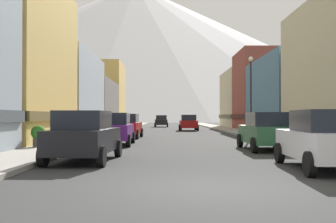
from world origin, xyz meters
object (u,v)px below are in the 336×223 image
(car_left_1, at_px, (114,129))
(potted_plant_1, at_px, (38,135))
(car_left_0, at_px, (85,136))
(potted_plant_0, at_px, (314,136))
(car_right_0, at_px, (324,139))
(car_right_1, at_px, (266,131))
(car_driving_0, at_px, (188,123))
(streetlamp_right, at_px, (251,84))
(car_left_2, at_px, (127,126))
(car_driving_1, at_px, (161,121))
(pedestrian_0, at_px, (90,126))

(car_left_1, relative_size, potted_plant_1, 4.36)
(car_left_0, relative_size, potted_plant_0, 5.62)
(car_right_0, bearing_deg, car_right_1, 89.98)
(car_driving_0, height_order, streetlamp_right, streetlamp_right)
(car_left_0, distance_m, car_right_1, 8.98)
(car_left_2, bearing_deg, streetlamp_right, 0.41)
(potted_plant_0, relative_size, potted_plant_1, 0.79)
(car_left_1, relative_size, car_driving_1, 1.00)
(car_driving_1, bearing_deg, car_left_0, -92.67)
(car_right_1, relative_size, potted_plant_0, 5.53)
(car_left_1, xyz_separation_m, car_driving_1, (2.20, 39.13, 0.00))
(potted_plant_0, relative_size, pedestrian_0, 0.50)
(car_right_0, xyz_separation_m, car_driving_1, (-5.40, 49.45, 0.00))
(car_right_0, relative_size, streetlamp_right, 0.76)
(car_driving_0, distance_m, pedestrian_0, 18.43)
(car_left_0, height_order, car_driving_1, same)
(car_left_1, distance_m, potted_plant_1, 4.51)
(potted_plant_1, distance_m, streetlamp_right, 16.55)
(potted_plant_1, height_order, pedestrian_0, pedestrian_0)
(car_driving_0, relative_size, pedestrian_0, 2.77)
(car_driving_0, relative_size, potted_plant_1, 4.35)
(car_left_2, xyz_separation_m, car_right_0, (7.60, -17.59, 0.00))
(car_right_0, bearing_deg, potted_plant_1, 146.50)
(car_left_0, height_order, streetlamp_right, streetlamp_right)
(car_left_1, distance_m, car_right_1, 8.30)
(potted_plant_0, bearing_deg, car_left_2, 143.22)
(car_right_1, height_order, car_driving_0, same)
(car_driving_0, bearing_deg, potted_plant_0, -77.09)
(potted_plant_0, bearing_deg, pedestrian_0, 152.53)
(car_right_1, distance_m, car_driving_1, 42.82)
(car_left_0, xyz_separation_m, car_right_0, (7.60, -2.19, 0.00))
(potted_plant_0, bearing_deg, car_driving_0, 102.91)
(car_driving_1, bearing_deg, streetlamp_right, -77.67)
(car_right_1, height_order, car_driving_1, same)
(car_left_1, height_order, potted_plant_1, car_left_1)
(car_left_1, bearing_deg, car_driving_1, 86.78)
(car_right_0, relative_size, car_driving_1, 1.02)
(car_left_1, xyz_separation_m, car_right_1, (7.60, -3.35, 0.00))
(car_right_0, bearing_deg, potted_plant_0, 71.40)
(car_left_2, xyz_separation_m, car_driving_1, (2.20, 31.86, 0.00))
(car_driving_1, bearing_deg, pedestrian_0, -98.01)
(car_left_1, relative_size, car_right_0, 0.99)
(car_left_2, bearing_deg, pedestrian_0, -154.13)
(car_left_1, xyz_separation_m, potted_plant_0, (10.80, -0.80, -0.37))
(potted_plant_0, bearing_deg, car_right_0, -108.60)
(potted_plant_1, bearing_deg, streetlamp_right, 40.41)
(car_left_1, distance_m, car_left_2, 7.28)
(car_left_0, bearing_deg, streetlamp_right, 59.39)
(car_left_1, bearing_deg, car_right_1, -23.76)
(car_left_2, distance_m, potted_plant_1, 10.93)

